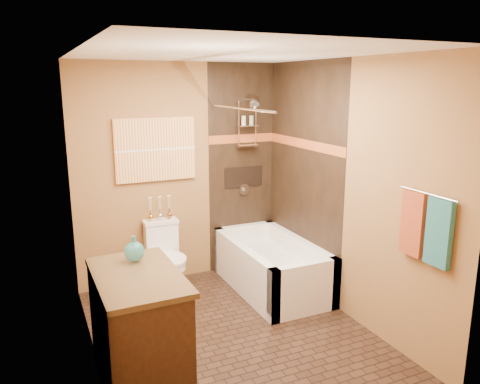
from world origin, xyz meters
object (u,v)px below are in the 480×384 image
sunset_painting (156,150)px  vanity (139,328)px  bathtub (271,269)px  toilet (166,256)px

sunset_painting → vanity: bearing=-109.8°
vanity → bathtub: bearing=31.2°
bathtub → sunset_painting: bearing=146.1°
sunset_painting → vanity: size_ratio=0.89×
bathtub → vanity: vanity is taller
toilet → bathtub: bearing=-22.5°
sunset_painting → bathtub: 1.86m
bathtub → toilet: size_ratio=1.97×
bathtub → toilet: 1.19m
sunset_painting → vanity: (-0.65, -1.80, -1.10)m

